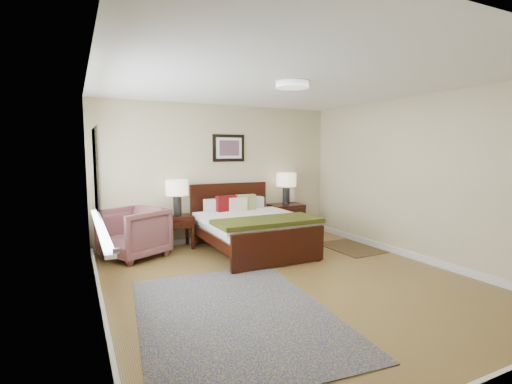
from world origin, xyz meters
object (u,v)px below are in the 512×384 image
nightstand_right (286,216)px  nightstand_left (178,223)px  lamp_left (177,190)px  rug_persian (234,313)px  armchair (134,233)px  lamp_right (286,182)px  bed (250,222)px

nightstand_right → nightstand_left: bearing=-179.9°
lamp_left → rug_persian: bearing=-93.1°
armchair → rug_persian: (0.61, -2.57, -0.39)m
rug_persian → lamp_right: bearing=56.6°
lamp_left → armchair: lamp_left is taller
lamp_left → armchair: bearing=-160.5°
lamp_left → lamp_right: 2.16m
lamp_left → rug_persian: 3.01m
lamp_left → rug_persian: lamp_left is taller
bed → lamp_left: size_ratio=3.20×
bed → lamp_left: lamp_left is taller
nightstand_left → nightstand_right: 2.16m
nightstand_left → lamp_right: size_ratio=0.92×
nightstand_left → lamp_left: size_ratio=0.92×
lamp_left → armchair: (-0.77, -0.27, -0.61)m
lamp_left → armchair: size_ratio=0.71×
lamp_right → armchair: 3.01m
rug_persian → nightstand_right: bearing=56.5°
nightstand_right → armchair: armchair is taller
nightstand_left → rug_persian: 2.86m
bed → nightstand_left: (-1.03, 0.71, -0.04)m
nightstand_left → lamp_right: 2.24m
nightstand_right → lamp_left: bearing=179.6°
bed → lamp_right: (1.12, 0.73, 0.58)m
nightstand_right → lamp_right: 0.68m
nightstand_right → armchair: bearing=-175.0°
bed → lamp_left: bearing=144.7°
lamp_left → bed: bearing=-35.3°
bed → rug_persian: 2.47m
bed → lamp_right: 1.46m
nightstand_right → rug_persian: bearing=-129.3°
nightstand_right → lamp_right: bearing=90.0°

